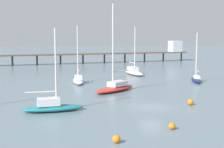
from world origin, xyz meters
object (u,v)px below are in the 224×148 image
sailboat_teal (52,106)px  pier (118,51)px  mooring_buoy_inner (116,139)px  mooring_buoy_mid (191,102)px  mooring_buoy_outer (172,126)px  sailboat_red (115,86)px  sailboat_white (78,79)px  sailboat_cream (134,71)px  sailboat_navy (196,78)px

sailboat_teal → pier: bearing=69.5°
mooring_buoy_inner → mooring_buoy_mid: 16.85m
mooring_buoy_outer → mooring_buoy_mid: (6.39, 9.08, 0.06)m
mooring_buoy_inner → pier: bearing=76.0°
sailboat_red → sailboat_white: bearing=114.2°
sailboat_red → mooring_buoy_inner: size_ratio=19.95×
sailboat_red → sailboat_cream: 21.26m
mooring_buoy_outer → mooring_buoy_inner: size_ratio=0.96×
sailboat_navy → sailboat_white: bearing=170.4°
mooring_buoy_mid → sailboat_cream: bearing=86.3°
sailboat_cream → mooring_buoy_outer: 40.87m
sailboat_teal → mooring_buoy_inner: bearing=-69.4°
sailboat_cream → mooring_buoy_mid: 30.98m
sailboat_teal → mooring_buoy_inner: 12.85m
sailboat_cream → pier: bearing=82.6°
sailboat_white → mooring_buoy_inner: sailboat_white is taller
sailboat_red → mooring_buoy_outer: 20.65m
sailboat_navy → mooring_buoy_mid: bearing=-119.3°
pier → mooring_buoy_mid: (-5.92, -61.07, -3.09)m
sailboat_cream → mooring_buoy_mid: size_ratio=13.46×
sailboat_navy → mooring_buoy_outer: (-16.45, -27.00, -0.31)m
sailboat_red → sailboat_teal: size_ratio=1.41×
pier → mooring_buoy_inner: pier is taller
sailboat_teal → mooring_buoy_mid: 16.76m
sailboat_red → mooring_buoy_inner: sailboat_red is taller
sailboat_teal → sailboat_navy: 32.00m
mooring_buoy_outer → mooring_buoy_mid: mooring_buoy_mid is taller
pier → sailboat_white: bearing=-113.5°
sailboat_red → mooring_buoy_mid: (6.78, -11.56, -0.36)m
sailboat_white → sailboat_red: size_ratio=0.77×
sailboat_cream → sailboat_white: bearing=-144.7°
sailboat_cream → mooring_buoy_inner: (-14.25, -42.50, -0.36)m
sailboat_teal → sailboat_cream: bearing=58.4°
sailboat_white → sailboat_teal: 21.80m
pier → sailboat_cream: size_ratio=6.77×
sailboat_cream → sailboat_teal: size_ratio=1.09×
sailboat_white → sailboat_red: 10.93m
sailboat_navy → mooring_buoy_outer: 31.62m
sailboat_teal → mooring_buoy_inner: sailboat_teal is taller
sailboat_red → mooring_buoy_mid: size_ratio=17.32×
sailboat_teal → mooring_buoy_mid: bearing=-1.5°
sailboat_red → pier: bearing=75.6°
sailboat_red → sailboat_cream: (8.79, 19.36, -0.05)m
pier → sailboat_white: sailboat_white is taller
sailboat_cream → mooring_buoy_inner: 44.83m
sailboat_white → pier: bearing=66.5°
sailboat_navy → mooring_buoy_inner: 36.98m
sailboat_cream → mooring_buoy_outer: (-8.40, -40.00, -0.38)m
sailboat_navy → sailboat_teal: bearing=-146.9°
pier → sailboat_white: size_ratio=6.82×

